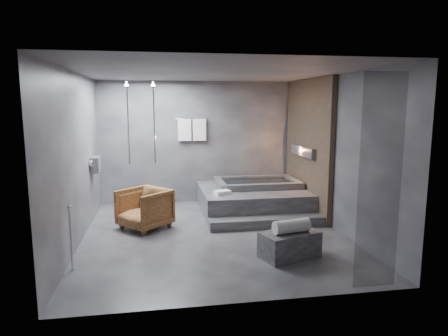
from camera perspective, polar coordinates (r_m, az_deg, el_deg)
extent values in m
plane|color=#2B2B2E|center=(7.16, -1.47, -9.45)|extent=(5.00, 5.00, 0.00)
cube|color=#49494B|center=(6.81, -1.57, 13.49)|extent=(4.50, 5.00, 0.04)
cube|color=#35353A|center=(9.32, -3.70, 3.67)|extent=(4.50, 0.04, 2.80)
cube|color=#35353A|center=(4.42, 3.06, -2.37)|extent=(4.50, 0.04, 2.80)
cube|color=#35353A|center=(6.91, -20.35, 1.22)|extent=(0.04, 5.00, 2.80)
cube|color=#35353A|center=(7.50, 15.76, 2.03)|extent=(0.04, 5.00, 2.80)
cube|color=#8F7054|center=(8.62, 11.86, 3.05)|extent=(0.10, 2.40, 2.78)
cube|color=#FF9938|center=(8.60, 11.34, 2.39)|extent=(0.14, 1.20, 0.20)
cube|color=slate|center=(8.30, -17.86, 0.49)|extent=(0.16, 0.42, 0.30)
imported|color=beige|center=(8.21, -17.88, 0.08)|extent=(0.08, 0.08, 0.21)
imported|color=beige|center=(8.41, -17.68, 0.10)|extent=(0.07, 0.07, 0.15)
cylinder|color=silver|center=(8.78, -9.97, 6.49)|extent=(0.04, 0.04, 1.80)
cylinder|color=silver|center=(8.80, -13.57, 6.38)|extent=(0.04, 0.04, 1.80)
cylinder|color=silver|center=(9.21, -4.63, 7.02)|extent=(0.75, 0.02, 0.02)
cube|color=white|center=(9.19, -5.66, 5.44)|extent=(0.30, 0.06, 0.50)
cube|color=white|center=(9.22, -3.54, 5.48)|extent=(0.30, 0.06, 0.50)
cylinder|color=silver|center=(5.94, -21.01, -9.45)|extent=(0.04, 0.04, 0.90)
cube|color=black|center=(5.09, 21.37, -2.04)|extent=(0.55, 0.01, 2.60)
cube|color=#303033|center=(8.66, 4.06, -4.47)|extent=(2.20, 2.00, 0.50)
cube|color=#303033|center=(7.60, 6.16, -7.69)|extent=(2.20, 0.36, 0.18)
cube|color=#2F2F31|center=(6.18, 9.35, -10.72)|extent=(0.97, 0.72, 0.39)
imported|color=#482812|center=(7.56, -11.29, -5.70)|extent=(1.14, 1.13, 0.74)
cylinder|color=silver|center=(6.06, 9.62, -8.21)|extent=(0.59, 0.30, 0.20)
cube|color=white|center=(7.96, -0.23, -3.52)|extent=(0.35, 0.30, 0.08)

